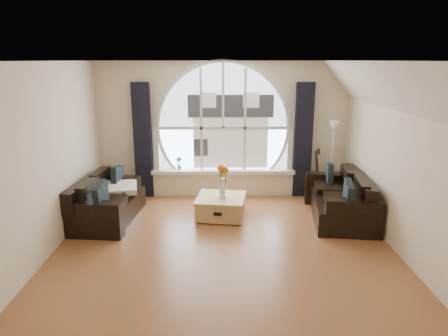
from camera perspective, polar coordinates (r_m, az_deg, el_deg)
ground at (r=6.01m, az=0.08°, el=-11.96°), size 5.00×5.50×0.01m
ceiling at (r=5.36m, az=0.09°, el=14.73°), size 5.00×5.50×0.01m
wall_back at (r=8.23m, az=-0.12°, el=5.34°), size 5.00×0.01×2.70m
wall_front at (r=2.95m, az=0.69°, el=-12.70°), size 5.00×0.01×2.70m
wall_left at (r=6.05m, az=-24.33°, el=0.50°), size 0.01×5.50×2.70m
wall_right at (r=6.10m, az=24.30°, el=0.61°), size 0.01×5.50×2.70m
attic_slope at (r=5.83m, az=22.63°, el=10.18°), size 0.92×5.50×0.72m
arched_window at (r=8.16m, az=-0.12°, el=7.21°), size 2.60×0.06×2.15m
window_sill at (r=8.31m, az=-0.11°, el=-0.50°), size 2.90×0.22×0.08m
window_frame at (r=8.13m, az=-0.12°, el=7.18°), size 2.76×0.08×2.15m
neighbor_house at (r=8.16m, az=0.94°, el=6.33°), size 1.70×0.02×1.50m
curtain_left at (r=8.29m, az=-11.27°, el=3.72°), size 0.35×0.12×2.30m
curtain_right at (r=8.31m, az=11.01°, el=3.76°), size 0.35×0.12×2.30m
sofa_left at (r=7.35m, az=-15.93°, el=-4.05°), size 1.00×1.76×0.75m
sofa_right at (r=7.42m, az=15.89°, el=-3.88°), size 1.11×1.87×0.78m
coffee_chest at (r=7.28m, az=-0.44°, el=-5.28°), size 0.94×0.94×0.41m
throw_blanket at (r=7.53m, az=-14.19°, el=-2.68°), size 0.65×0.65×0.10m
vase_flowers at (r=7.08m, az=-0.24°, el=-1.15°), size 0.24×0.24×0.70m
floor_lamp at (r=8.10m, az=14.80°, el=0.71°), size 0.24×0.24×1.60m
guitar at (r=8.31m, az=12.68°, el=-0.72°), size 0.42×0.34×1.06m
potted_plant at (r=8.31m, az=-6.30°, el=0.65°), size 0.17×0.14×0.27m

